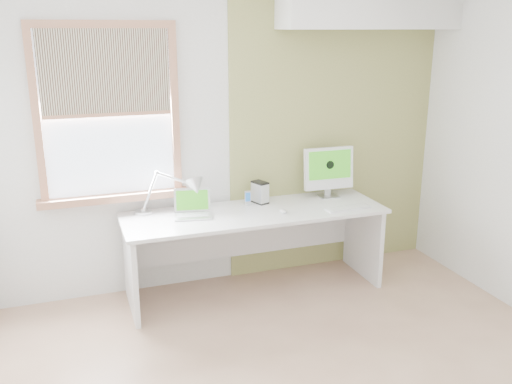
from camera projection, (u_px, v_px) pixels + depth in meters
name	position (u px, v px, depth m)	size (l,w,h in m)	color
room	(316.00, 191.00, 3.19)	(4.04, 3.54, 2.64)	tan
accent_wall	(334.00, 130.00, 5.08)	(2.00, 0.02, 2.60)	olive
soffit	(370.00, 4.00, 4.68)	(1.60, 0.40, 0.42)	white
window	(108.00, 115.00, 4.36)	(1.20, 0.14, 1.42)	#AE7256
desk	(253.00, 231.00, 4.75)	(2.20, 0.70, 0.73)	silver
desk_lamp	(186.00, 190.00, 4.57)	(0.62, 0.30, 0.36)	silver
laptop	(193.00, 209.00, 4.52)	(0.34, 0.29, 0.21)	silver
phone_dock	(248.00, 201.00, 4.79)	(0.07, 0.07, 0.13)	silver
external_drive	(260.00, 192.00, 4.83)	(0.14, 0.17, 0.19)	silver
imac	(329.00, 169.00, 4.97)	(0.46, 0.16, 0.45)	silver
keyboard	(348.00, 208.00, 4.69)	(0.40, 0.14, 0.02)	white
mouse	(283.00, 211.00, 4.59)	(0.06, 0.10, 0.03)	white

